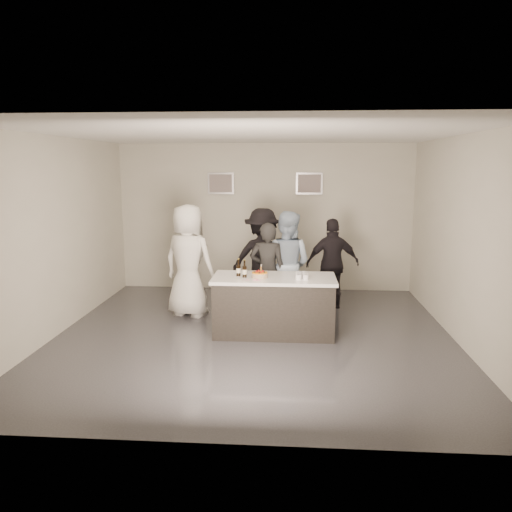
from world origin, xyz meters
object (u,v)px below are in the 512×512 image
at_px(person_main_blue, 286,264).
at_px(person_guest_back, 263,259).
at_px(beer_bottle_a, 238,268).
at_px(person_main_black, 267,272).
at_px(beer_bottle_b, 245,269).
at_px(person_guest_left, 189,261).
at_px(cake, 260,275).
at_px(person_guest_right, 333,264).
at_px(bar_counter, 274,305).

distance_m(person_main_blue, person_guest_back, 0.57).
distance_m(beer_bottle_a, person_guest_back, 1.38).
distance_m(person_main_black, person_main_blue, 0.42).
xyz_separation_m(beer_bottle_a, beer_bottle_b, (0.10, -0.09, 0.00)).
relative_size(beer_bottle_a, person_guest_left, 0.14).
xyz_separation_m(beer_bottle_b, person_main_black, (0.31, 0.79, -0.21)).
height_order(beer_bottle_a, person_guest_left, person_guest_left).
xyz_separation_m(cake, person_guest_right, (1.21, 1.60, -0.12)).
distance_m(beer_bottle_a, person_guest_left, 1.28).
relative_size(cake, beer_bottle_b, 0.92).
relative_size(beer_bottle_a, person_main_blue, 0.14).
relative_size(person_guest_left, person_guest_back, 1.06).
relative_size(beer_bottle_a, beer_bottle_b, 1.00).
relative_size(beer_bottle_b, person_main_blue, 0.14).
height_order(person_guest_left, person_guest_right, person_guest_left).
xyz_separation_m(bar_counter, person_main_blue, (0.17, 0.98, 0.45)).
relative_size(person_guest_left, person_guest_right, 1.18).
bearing_deg(person_guest_back, person_guest_right, -159.40).
xyz_separation_m(cake, person_main_blue, (0.39, 1.06, -0.03)).
bearing_deg(beer_bottle_b, cake, -1.60).
distance_m(cake, person_main_blue, 1.13).
distance_m(person_guest_left, person_guest_back, 1.33).
bearing_deg(cake, bar_counter, 20.25).
bearing_deg(beer_bottle_b, person_guest_back, 82.50).
xyz_separation_m(bar_counter, person_guest_right, (1.00, 1.52, 0.37)).
bearing_deg(cake, beer_bottle_a, 164.13).
height_order(cake, person_guest_back, person_guest_back).
distance_m(person_guest_left, person_guest_right, 2.58).
relative_size(beer_bottle_a, person_guest_back, 0.14).
bearing_deg(beer_bottle_a, beer_bottle_b, -40.78).
relative_size(person_main_black, person_guest_left, 0.86).
bearing_deg(cake, person_main_black, 84.45).
distance_m(beer_bottle_b, person_guest_left, 1.41).
distance_m(cake, beer_bottle_a, 0.36).
height_order(bar_counter, beer_bottle_a, beer_bottle_a).
bearing_deg(person_guest_right, person_guest_left, 7.57).
bearing_deg(person_main_blue, beer_bottle_a, 74.12).
xyz_separation_m(bar_counter, cake, (-0.21, -0.08, 0.49)).
bearing_deg(person_guest_right, person_main_black, 28.16).
relative_size(bar_counter, cake, 7.80).
bearing_deg(beer_bottle_a, bar_counter, -1.60).
bearing_deg(person_main_black, bar_counter, 106.42).
distance_m(person_main_blue, person_guest_right, 0.99).
height_order(beer_bottle_a, person_main_black, person_main_black).
bearing_deg(person_guest_back, beer_bottle_b, 95.67).
xyz_separation_m(beer_bottle_a, person_guest_back, (0.29, 1.34, -0.12)).
height_order(beer_bottle_b, person_guest_left, person_guest_left).
height_order(cake, person_main_black, person_main_black).
xyz_separation_m(person_guest_left, person_guest_back, (1.24, 0.49, -0.05)).
relative_size(bar_counter, beer_bottle_a, 7.15).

